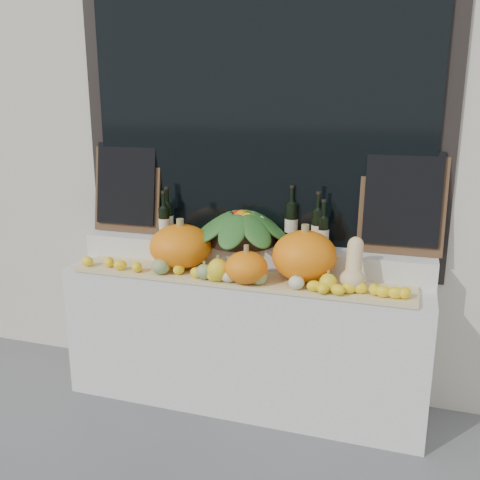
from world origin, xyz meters
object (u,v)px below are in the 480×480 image
pumpkin_right (304,256)px  produce_bowl (242,227)px  pumpkin_left (181,246)px  wine_bottle_tall (291,223)px  butternut_squash (353,268)px

pumpkin_right → produce_bowl: 0.51m
pumpkin_left → pumpkin_right: bearing=-0.7°
wine_bottle_tall → produce_bowl: bearing=-164.2°
pumpkin_left → wine_bottle_tall: 0.72m
pumpkin_left → pumpkin_right: 0.80m
produce_bowl → butternut_squash: bearing=-19.9°
butternut_squash → wine_bottle_tall: (-0.44, 0.36, 0.15)m
pumpkin_right → produce_bowl: bearing=155.4°
pumpkin_right → produce_bowl: (-0.45, 0.21, 0.09)m
butternut_squash → produce_bowl: produce_bowl is taller
wine_bottle_tall → butternut_squash: bearing=-39.1°
butternut_squash → produce_bowl: (-0.74, 0.27, 0.12)m
pumpkin_left → wine_bottle_tall: size_ratio=1.04×
produce_bowl → wine_bottle_tall: wine_bottle_tall is taller
pumpkin_left → butternut_squash: butternut_squash is taller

